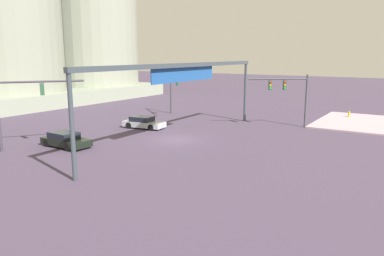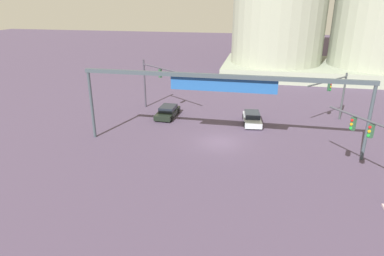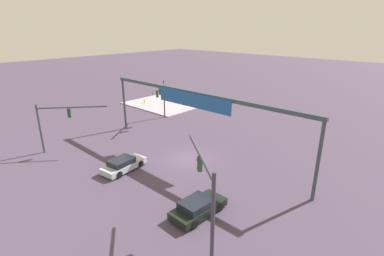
# 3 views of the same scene
# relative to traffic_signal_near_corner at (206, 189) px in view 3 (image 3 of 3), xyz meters

# --- Properties ---
(ground_plane) EXTENTS (212.80, 212.80, 0.00)m
(ground_plane) POSITION_rel_traffic_signal_near_corner_xyz_m (9.27, -8.24, -4.01)
(ground_plane) COLOR #46394F
(sidewalk_corner) EXTENTS (12.11, 8.99, 0.15)m
(sidewalk_corner) POSITION_rel_traffic_signal_near_corner_xyz_m (27.03, -20.98, -3.93)
(sidewalk_corner) COLOR #BA9CA9
(sidewalk_corner) RESTS_ON ground
(traffic_signal_near_corner) EXTENTS (5.37, 4.07, 5.90)m
(traffic_signal_near_corner) POSITION_rel_traffic_signal_near_corner_xyz_m (0.00, 0.00, 0.00)
(traffic_signal_near_corner) COLOR #3A3743
(traffic_signal_near_corner) RESTS_ON ground
(traffic_signal_opposite_side) EXTENTS (4.69, 5.46, 5.26)m
(traffic_signal_opposite_side) POSITION_rel_traffic_signal_near_corner_xyz_m (20.47, -0.43, -0.30)
(traffic_signal_opposite_side) COLOR #3A4043
(traffic_signal_opposite_side) RESTS_ON ground
(traffic_signal_cross_street) EXTENTS (3.65, 5.16, 5.44)m
(traffic_signal_cross_street) POSITION_rel_traffic_signal_near_corner_xyz_m (20.42, -14.80, -0.15)
(traffic_signal_cross_street) COLOR #3D3E47
(traffic_signal_cross_street) RESTS_ON ground
(overhead_sign_gantry) EXTENTS (24.75, 0.43, 6.75)m
(overhead_sign_gantry) POSITION_rel_traffic_signal_near_corner_xyz_m (9.31, -9.39, 1.76)
(overhead_sign_gantry) COLOR #374149
(overhead_sign_gantry) RESTS_ON ground
(sedan_car_approaching) EXTENTS (2.26, 4.44, 1.21)m
(sedan_car_approaching) POSITION_rel_traffic_signal_near_corner_xyz_m (12.00, -2.44, -3.43)
(sedan_car_approaching) COLOR #ABB2BF
(sedan_car_approaching) RESTS_ON ground
(sedan_car_waiting_far) EXTENTS (2.08, 4.36, 1.21)m
(sedan_car_waiting_far) POSITION_rel_traffic_signal_near_corner_xyz_m (2.44, -2.10, -3.43)
(sedan_car_waiting_far) COLOR black
(sedan_car_waiting_far) RESTS_ON ground
(fire_hydrant_on_curb) EXTENTS (0.33, 0.22, 0.71)m
(fire_hydrant_on_curb) POSITION_rel_traffic_signal_near_corner_xyz_m (29.79, -19.14, -3.52)
(fire_hydrant_on_curb) COLOR gold
(fire_hydrant_on_curb) RESTS_ON sidewalk_corner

